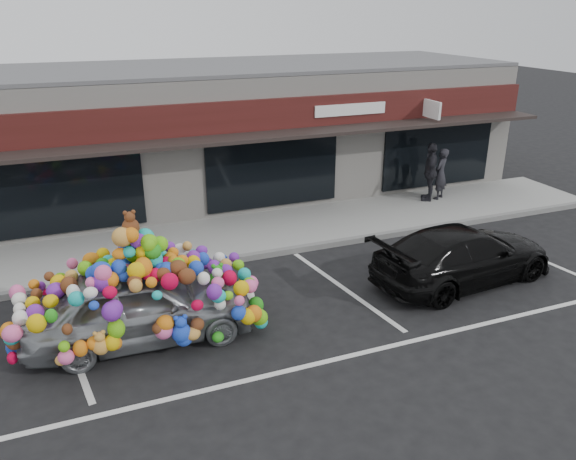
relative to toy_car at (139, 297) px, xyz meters
name	(u,v)px	position (x,y,z in m)	size (l,w,h in m)	color
ground	(229,315)	(1.83, 0.24, -0.92)	(90.00, 90.00, 0.00)	black
shop_building	(156,135)	(1.83, 8.68, 1.25)	(24.00, 7.20, 4.31)	silver
sidewalk	(189,243)	(1.83, 4.24, -0.84)	(26.00, 3.00, 0.15)	#999994
kerb	(202,265)	(1.83, 2.74, -0.84)	(26.00, 0.18, 0.16)	slate
parking_stripe_left	(69,340)	(-1.37, 0.44, -0.91)	(0.12, 4.40, 0.01)	silver
parking_stripe_mid	(343,288)	(4.63, 0.44, -0.91)	(0.12, 4.40, 0.01)	silver
parking_stripe_right	(525,253)	(10.03, 0.44, -0.91)	(0.12, 4.40, 0.01)	silver
lane_line	(365,352)	(3.83, -2.06, -0.91)	(14.00, 0.12, 0.01)	silver
toy_car	(139,297)	(0.00, 0.00, 0.00)	(3.15, 4.70, 2.70)	gray
black_sedan	(463,255)	(7.41, -0.24, -0.25)	(4.62, 1.88, 1.34)	black
pedestrian_a	(440,174)	(10.33, 4.77, 0.08)	(0.62, 0.40, 1.69)	black
pedestrian_c	(430,172)	(9.93, 4.79, 0.18)	(0.46, 1.11, 1.90)	black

